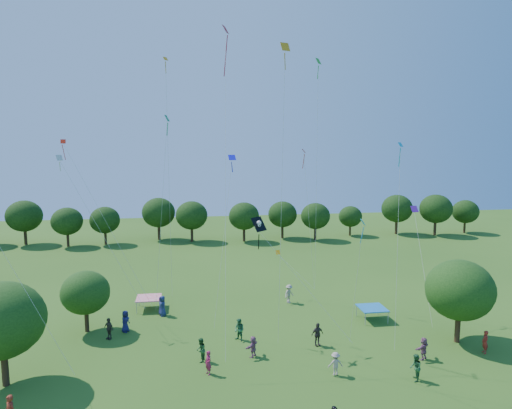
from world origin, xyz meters
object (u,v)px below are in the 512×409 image
(near_tree_west, at_px, (1,320))
(red_high_kite, at_px, (226,87))
(near_tree_east, at_px, (460,290))
(tent_blue, at_px, (372,308))
(near_tree_north, at_px, (85,293))
(pirate_kite, at_px, (260,226))
(tent_red_stripe, at_px, (149,298))

(near_tree_west, bearing_deg, red_high_kite, 20.76)
(near_tree_east, distance_m, tent_blue, 7.54)
(near_tree_east, bearing_deg, near_tree_west, -177.10)
(near_tree_east, height_order, red_high_kite, red_high_kite)
(near_tree_north, bearing_deg, pirate_kite, -18.68)
(tent_red_stripe, distance_m, tent_blue, 19.78)
(near_tree_north, distance_m, red_high_kite, 19.40)
(tent_red_stripe, relative_size, red_high_kite, 0.10)
(tent_red_stripe, bearing_deg, red_high_kite, -46.24)
(near_tree_west, relative_size, pirate_kite, 0.79)
(near_tree_north, distance_m, tent_red_stripe, 6.67)
(tent_blue, relative_size, red_high_kite, 0.10)
(near_tree_west, height_order, pirate_kite, pirate_kite)
(near_tree_west, xyz_separation_m, near_tree_north, (3.23, 7.83, -0.99))
(tent_blue, xyz_separation_m, red_high_kite, (-12.45, -1.31, 17.95))
(near_tree_east, distance_m, tent_red_stripe, 26.09)
(near_tree_west, relative_size, red_high_kite, 0.29)
(near_tree_north, xyz_separation_m, red_high_kite, (11.05, -2.42, 15.77))
(near_tree_west, xyz_separation_m, pirate_kite, (16.54, 3.34, 4.79))
(near_tree_east, height_order, tent_blue, near_tree_east)
(tent_blue, bearing_deg, near_tree_west, -165.88)
(tent_blue, bearing_deg, tent_red_stripe, 163.78)
(near_tree_north, relative_size, red_high_kite, 0.22)
(near_tree_west, relative_size, tent_blue, 2.98)
(near_tree_west, height_order, near_tree_north, near_tree_west)
(near_tree_east, distance_m, red_high_kite, 22.99)
(near_tree_north, height_order, tent_blue, near_tree_north)
(near_tree_north, bearing_deg, tent_red_stripe, 44.46)
(red_high_kite, bearing_deg, near_tree_north, 167.64)
(near_tree_north, bearing_deg, tent_blue, -2.70)
(near_tree_west, xyz_separation_m, tent_red_stripe, (7.73, 12.25, -3.17))
(tent_red_stripe, height_order, tent_blue, same)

